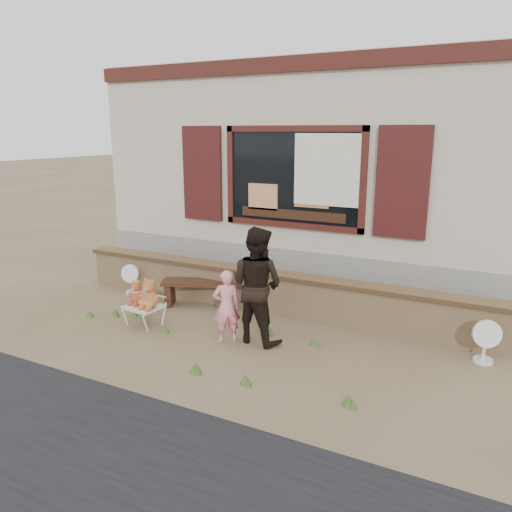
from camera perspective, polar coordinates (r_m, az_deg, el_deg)
The scene contains 12 objects.
ground at distance 7.25m, azimuth -2.20°, elevation -8.72°, with size 80.00×80.00×0.00m, color brown.
shopfront at distance 10.84m, azimuth 9.60°, elevation 9.63°, with size 8.04×5.13×4.00m.
brick_wall at distance 7.96m, azimuth 1.32°, elevation -3.97°, with size 7.10×0.36×0.67m.
bench at distance 8.22m, azimuth -4.87°, elevation -3.64°, with size 1.69×0.98×0.43m.
folding_chair at distance 7.60m, azimuth -12.68°, elevation -5.75°, with size 0.54×0.49×0.30m.
teddy_bear_left at distance 7.63m, azimuth -13.50°, elevation -4.04°, with size 0.27×0.23×0.37m, color brown, non-canonical shape.
teddy_bear_right at distance 7.42m, azimuth -12.04°, elevation -4.14°, with size 0.33×0.28×0.45m, color #9B512B, non-canonical shape.
child at distance 6.79m, azimuth -3.39°, elevation -5.76°, with size 0.37×0.24×1.02m, color pink.
adult at distance 6.72m, azimuth 0.09°, elevation -3.34°, with size 0.78×0.61×1.60m, color black.
fan_left at distance 9.12m, azimuth -14.05°, elevation -2.52°, with size 0.34×0.23×0.54m.
fan_right at distance 6.89m, azimuth 24.71°, elevation -8.80°, with size 0.36×0.24×0.57m.
grass_tufts at distance 6.84m, azimuth -5.95°, elevation -9.73°, with size 4.50×1.57×0.16m.
Camera 1 is at (3.31, -5.81, 2.82)m, focal length 35.00 mm.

